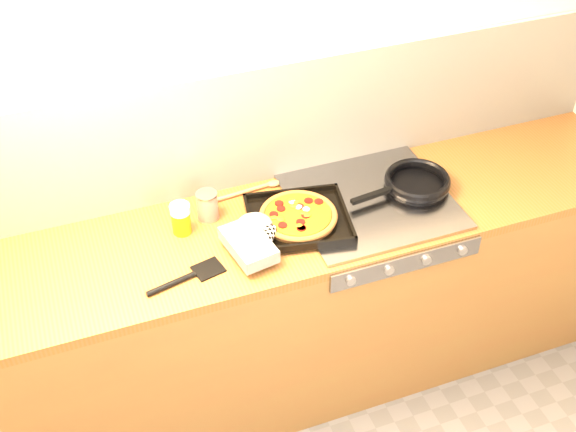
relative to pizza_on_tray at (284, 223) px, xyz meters
name	(u,v)px	position (x,y,z in m)	size (l,w,h in m)	color
room_shell	(235,132)	(-0.08, 0.33, 0.21)	(3.20, 3.20, 3.20)	white
counter_run	(264,312)	(-0.08, 0.04, -0.49)	(3.20, 0.62, 0.90)	brown
stovetop	(371,202)	(0.37, 0.04, -0.04)	(0.60, 0.56, 0.02)	gray
pizza_on_tray	(284,223)	(0.00, 0.00, 0.00)	(0.52, 0.41, 0.06)	black
frying_pan	(416,182)	(0.57, 0.05, 0.00)	(0.44, 0.29, 0.04)	black
tomato_can	(207,206)	(-0.24, 0.18, 0.02)	(0.10, 0.10, 0.12)	#A3150D
juice_glass	(181,219)	(-0.35, 0.13, 0.02)	(0.09, 0.09, 0.12)	orange
wooden_spoon	(252,189)	(-0.03, 0.27, -0.03)	(0.30, 0.05, 0.02)	#A66E46
black_spatula	(187,278)	(-0.40, -0.12, -0.03)	(0.29, 0.12, 0.02)	black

